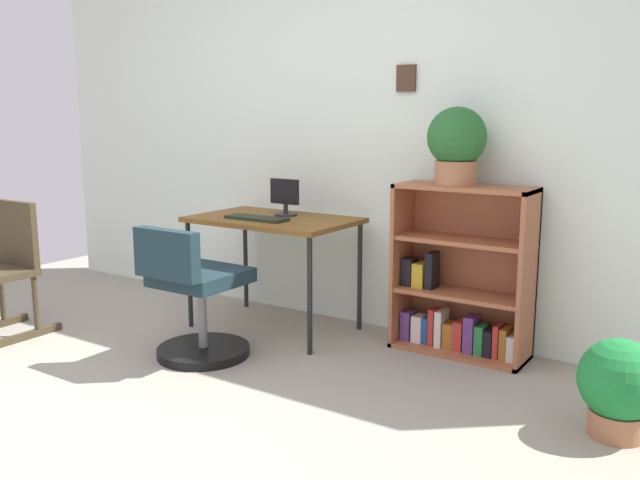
# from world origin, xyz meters

# --- Properties ---
(ground_plane) EXTENTS (6.24, 6.24, 0.00)m
(ground_plane) POSITION_xyz_m (0.00, 0.00, 0.00)
(ground_plane) COLOR gray
(wall_back) EXTENTS (5.20, 0.12, 2.47)m
(wall_back) POSITION_xyz_m (0.00, 2.15, 1.24)
(wall_back) COLOR silver
(wall_back) RESTS_ON ground_plane
(desk) EXTENTS (1.01, 0.63, 0.71)m
(desk) POSITION_xyz_m (-0.23, 1.70, 0.66)
(desk) COLOR brown
(desk) RESTS_ON ground_plane
(monitor) EXTENTS (0.21, 0.14, 0.23)m
(monitor) POSITION_xyz_m (-0.22, 1.80, 0.83)
(monitor) COLOR #262628
(monitor) RESTS_ON desk
(keyboard) EXTENTS (0.40, 0.14, 0.02)m
(keyboard) POSITION_xyz_m (-0.26, 1.57, 0.72)
(keyboard) COLOR black
(keyboard) RESTS_ON desk
(office_chair) EXTENTS (0.52, 0.55, 0.76)m
(office_chair) POSITION_xyz_m (-0.26, 1.02, 0.33)
(office_chair) COLOR black
(office_chair) RESTS_ON ground_plane
(rocking_chair) EXTENTS (0.42, 0.64, 0.82)m
(rocking_chair) POSITION_xyz_m (-1.53, 0.67, 0.42)
(rocking_chair) COLOR #3D3320
(rocking_chair) RESTS_ON ground_plane
(bookshelf_low) EXTENTS (0.76, 0.30, 0.96)m
(bookshelf_low) POSITION_xyz_m (0.91, 1.95, 0.41)
(bookshelf_low) COLOR #9C5937
(bookshelf_low) RESTS_ON ground_plane
(potted_plant_on_shelf) EXTENTS (0.32, 0.32, 0.42)m
(potted_plant_on_shelf) POSITION_xyz_m (0.87, 1.90, 1.19)
(potted_plant_on_shelf) COLOR #9E6642
(potted_plant_on_shelf) RESTS_ON bookshelf_low
(potted_plant_floor) EXTENTS (0.35, 0.35, 0.42)m
(potted_plant_floor) POSITION_xyz_m (1.87, 1.32, 0.23)
(potted_plant_floor) COLOR #9E6642
(potted_plant_floor) RESTS_ON ground_plane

